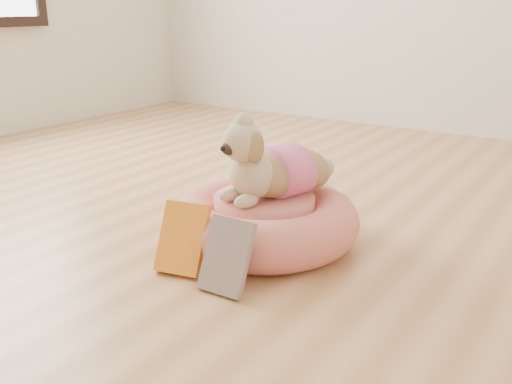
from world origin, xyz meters
The scene contains 5 objects.
floor centered at (0.00, 0.00, 0.00)m, with size 4.50×4.50×0.00m, color #AB7947.
pet_bed centered at (0.25, 0.16, 0.08)m, with size 0.64×0.64×0.16m.
dog centered at (0.27, 0.17, 0.31)m, with size 0.28×0.40×0.30m, color brown, non-canonical shape.
book_yellow centered at (0.16, -0.15, 0.10)m, with size 0.14×0.03×0.22m, color yellow.
book_white centered at (0.34, -0.18, 0.10)m, with size 0.14×0.02×0.21m, color white.
Camera 1 is at (1.21, -1.35, 0.77)m, focal length 40.00 mm.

